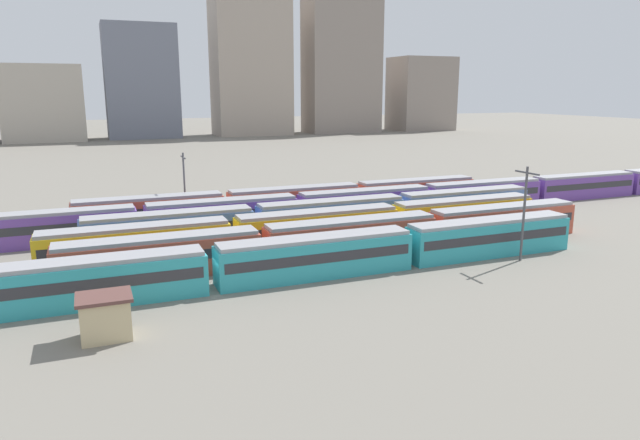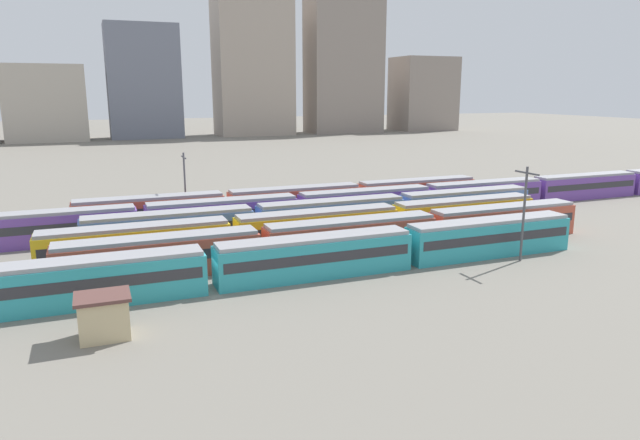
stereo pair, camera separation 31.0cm
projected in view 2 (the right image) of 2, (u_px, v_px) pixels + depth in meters
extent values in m
plane|color=slate|center=(178.00, 251.00, 59.93)|extent=(600.00, 600.00, 0.00)
cube|color=teal|center=(88.00, 284.00, 44.65)|extent=(18.00, 3.00, 3.40)
cube|color=#2D2D33|center=(88.00, 279.00, 44.56)|extent=(17.20, 3.06, 0.90)
cube|color=#939399|center=(86.00, 261.00, 44.24)|extent=(17.60, 2.70, 0.35)
cube|color=teal|center=(315.00, 258.00, 51.45)|extent=(18.00, 3.00, 3.40)
cube|color=#2D2D33|center=(315.00, 254.00, 51.36)|extent=(17.20, 3.06, 0.90)
cube|color=#939399|center=(315.00, 238.00, 51.04)|extent=(17.60, 2.70, 0.35)
cube|color=teal|center=(489.00, 239.00, 58.25)|extent=(18.00, 3.00, 3.40)
cube|color=#2D2D33|center=(489.00, 235.00, 58.16)|extent=(17.20, 3.06, 0.90)
cube|color=#939399|center=(490.00, 221.00, 57.84)|extent=(17.60, 2.70, 0.35)
cube|color=#BC4C38|center=(159.00, 258.00, 51.51)|extent=(18.00, 3.00, 3.40)
cube|color=#2D2D33|center=(159.00, 254.00, 51.42)|extent=(17.20, 3.06, 0.90)
cube|color=#939399|center=(158.00, 238.00, 51.10)|extent=(17.60, 2.70, 0.35)
cube|color=#BC4C38|center=(351.00, 239.00, 58.31)|extent=(18.00, 3.00, 3.40)
cube|color=#2D2D33|center=(351.00, 235.00, 58.22)|extent=(17.20, 3.06, 0.90)
cube|color=#939399|center=(351.00, 221.00, 57.90)|extent=(17.60, 2.70, 0.35)
cube|color=#BC4C38|center=(503.00, 223.00, 65.11)|extent=(18.00, 3.00, 3.40)
cube|color=#2D2D33|center=(503.00, 220.00, 65.02)|extent=(17.20, 3.06, 0.90)
cube|color=#939399|center=(504.00, 207.00, 64.70)|extent=(17.60, 2.70, 0.35)
cube|color=yellow|center=(136.00, 246.00, 55.64)|extent=(18.00, 3.00, 3.40)
cube|color=#2D2D33|center=(136.00, 242.00, 55.55)|extent=(17.20, 3.06, 0.90)
cube|color=#939399|center=(135.00, 227.00, 55.23)|extent=(17.60, 2.70, 0.35)
cube|color=yellow|center=(318.00, 229.00, 62.44)|extent=(18.00, 3.00, 3.40)
cube|color=#2D2D33|center=(318.00, 225.00, 62.35)|extent=(17.20, 3.06, 0.90)
cube|color=#939399|center=(318.00, 212.00, 62.03)|extent=(17.60, 2.70, 0.35)
cube|color=yellow|center=(464.00, 215.00, 69.24)|extent=(18.00, 3.00, 3.40)
cube|color=#2D2D33|center=(464.00, 212.00, 69.15)|extent=(17.20, 3.06, 0.90)
cube|color=#939399|center=(465.00, 200.00, 68.83)|extent=(17.60, 2.70, 0.35)
cube|color=#4C70BC|center=(169.00, 230.00, 61.73)|extent=(18.00, 3.00, 3.40)
cube|color=#2D2D33|center=(169.00, 227.00, 61.65)|extent=(17.20, 3.06, 0.90)
cube|color=#939399|center=(168.00, 213.00, 61.32)|extent=(17.60, 2.70, 0.35)
cube|color=#4C70BC|center=(332.00, 217.00, 68.54)|extent=(18.00, 3.00, 3.40)
cube|color=#2D2D33|center=(332.00, 213.00, 68.45)|extent=(17.20, 3.06, 0.90)
cube|color=#939399|center=(332.00, 201.00, 68.12)|extent=(17.60, 2.70, 0.35)
cube|color=#4C70BC|center=(465.00, 205.00, 75.34)|extent=(18.00, 3.00, 3.40)
cube|color=#2D2D33|center=(465.00, 202.00, 75.25)|extent=(17.20, 3.06, 0.90)
cube|color=#939399|center=(465.00, 191.00, 74.92)|extent=(17.60, 2.70, 0.35)
cube|color=#6B429E|center=(50.00, 230.00, 62.16)|extent=(18.00, 3.00, 3.40)
cube|color=#2D2D33|center=(50.00, 226.00, 62.07)|extent=(17.20, 3.06, 0.90)
cube|color=#939399|center=(48.00, 213.00, 61.75)|extent=(17.60, 2.70, 0.35)
cube|color=#6B429E|center=(223.00, 216.00, 68.96)|extent=(18.00, 3.00, 3.40)
cube|color=#2D2D33|center=(223.00, 213.00, 68.87)|extent=(17.20, 3.06, 0.90)
cube|color=#939399|center=(223.00, 200.00, 68.55)|extent=(17.60, 2.70, 0.35)
cube|color=#6B429E|center=(365.00, 205.00, 75.76)|extent=(18.00, 3.00, 3.40)
cube|color=#2D2D33|center=(365.00, 202.00, 75.67)|extent=(17.20, 3.06, 0.90)
cube|color=#939399|center=(365.00, 191.00, 75.35)|extent=(17.60, 2.70, 0.35)
cube|color=#6B429E|center=(484.00, 195.00, 82.56)|extent=(18.00, 3.00, 3.40)
cube|color=#2D2D33|center=(484.00, 192.00, 82.47)|extent=(17.20, 3.06, 0.90)
cube|color=#939399|center=(484.00, 182.00, 82.15)|extent=(17.60, 2.70, 0.35)
cube|color=#6B429E|center=(584.00, 187.00, 89.36)|extent=(18.00, 3.00, 3.40)
cube|color=#2D2D33|center=(584.00, 185.00, 89.27)|extent=(17.20, 3.06, 0.90)
cube|color=#939399|center=(585.00, 175.00, 88.95)|extent=(17.60, 2.70, 0.35)
cube|color=#BC4C38|center=(150.00, 213.00, 70.81)|extent=(18.00, 3.00, 3.40)
cube|color=#2D2D33|center=(150.00, 209.00, 70.72)|extent=(17.20, 3.06, 0.90)
cube|color=#939399|center=(149.00, 198.00, 70.40)|extent=(17.60, 2.70, 0.35)
cube|color=#BC4C38|center=(295.00, 202.00, 77.61)|extent=(18.00, 3.00, 3.40)
cube|color=#2D2D33|center=(295.00, 199.00, 77.52)|extent=(17.20, 3.06, 0.90)
cube|color=#939399|center=(295.00, 188.00, 77.20)|extent=(17.60, 2.70, 0.35)
cube|color=#BC4C38|center=(417.00, 193.00, 84.41)|extent=(18.00, 3.00, 3.40)
cube|color=#2D2D33|center=(417.00, 190.00, 84.32)|extent=(17.20, 3.06, 0.90)
cube|color=#939399|center=(417.00, 180.00, 84.00)|extent=(17.60, 2.70, 0.35)
cylinder|color=#4C4C51|center=(185.00, 186.00, 74.59)|extent=(0.24, 0.24, 8.62)
cube|color=#47474C|center=(184.00, 157.00, 73.77)|extent=(0.16, 3.20, 0.16)
cylinder|color=#4C4C51|center=(524.00, 215.00, 55.63)|extent=(0.24, 0.24, 9.31)
cube|color=#47474C|center=(527.00, 173.00, 54.74)|extent=(0.16, 3.20, 0.16)
cube|color=#C6B284|center=(104.00, 318.00, 38.77)|extent=(3.20, 2.60, 2.80)
cube|color=brown|center=(102.00, 297.00, 38.43)|extent=(3.60, 3.00, 0.24)
cube|color=#B2A899|center=(47.00, 103.00, 190.07)|extent=(24.88, 19.91, 24.66)
cube|color=slate|center=(144.00, 82.00, 199.83)|extent=(24.29, 14.52, 38.67)
cube|color=#A89989|center=(253.00, 63.00, 212.40)|extent=(27.58, 17.26, 52.77)
cube|color=gray|center=(344.00, 66.00, 225.69)|extent=(28.58, 15.72, 51.91)
cube|color=gray|center=(423.00, 94.00, 241.31)|extent=(24.07, 18.52, 29.88)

